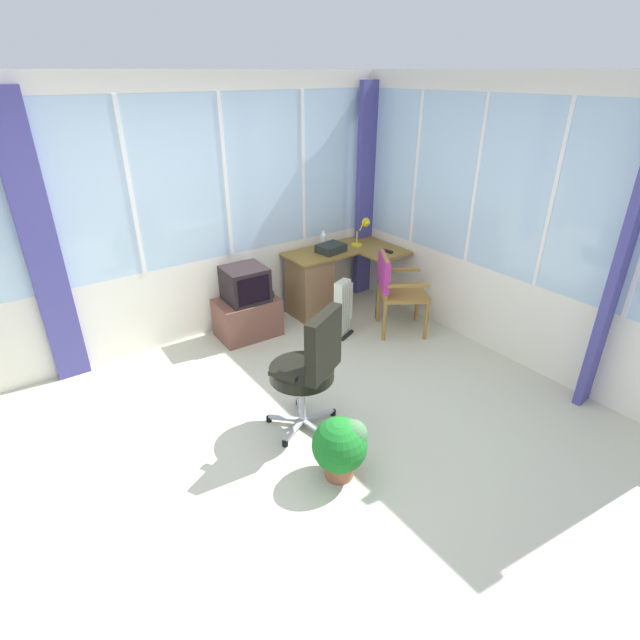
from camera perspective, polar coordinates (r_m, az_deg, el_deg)
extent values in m
cube|color=beige|center=(4.02, -2.47, -13.12)|extent=(5.62, 4.93, 0.06)
cube|color=white|center=(5.32, -14.45, 2.39)|extent=(4.62, 0.06, 0.82)
cube|color=silver|center=(4.96, -16.07, 15.02)|extent=(4.53, 0.06, 1.57)
cube|color=white|center=(4.87, -17.50, 25.07)|extent=(4.62, 0.06, 0.18)
cube|color=white|center=(4.69, -32.28, 11.30)|extent=(0.04, 0.07, 1.57)
cube|color=white|center=(4.83, -21.31, 13.94)|extent=(0.04, 0.07, 1.57)
cube|color=white|center=(5.13, -11.10, 15.92)|extent=(0.04, 0.07, 1.57)
cube|color=white|center=(5.58, -2.13, 17.24)|extent=(0.04, 0.07, 1.57)
cube|color=white|center=(5.22, 19.46, 1.13)|extent=(0.06, 3.93, 0.82)
cube|color=silver|center=(4.85, 21.67, 13.93)|extent=(0.06, 3.85, 1.57)
cube|color=white|center=(4.75, 23.62, 24.14)|extent=(0.06, 3.93, 0.18)
cube|color=white|center=(4.65, 25.68, 12.69)|extent=(0.07, 0.04, 1.57)
cube|color=white|center=(5.07, 17.96, 15.01)|extent=(0.07, 0.04, 1.57)
cube|color=white|center=(5.57, 11.39, 16.74)|extent=(0.07, 0.04, 1.57)
cube|color=#46438C|center=(4.71, -29.70, 7.17)|extent=(0.28, 0.07, 2.47)
cube|color=#46438C|center=(6.04, 5.39, 14.31)|extent=(0.28, 0.10, 2.47)
cube|color=#46438C|center=(4.39, 31.74, 5.41)|extent=(0.28, 0.10, 2.47)
cube|color=olive|center=(5.71, 2.02, 8.20)|extent=(1.27, 0.51, 0.02)
cube|color=olive|center=(5.64, 7.76, 7.72)|extent=(0.51, 0.34, 0.02)
cube|color=brown|center=(5.62, -1.33, 3.88)|extent=(0.40, 0.47, 0.69)
cylinder|color=#4C4C51|center=(5.55, 6.81, 3.43)|extent=(0.04, 0.04, 0.70)
cylinder|color=#4C4C51|center=(5.69, -4.10, 4.17)|extent=(0.04, 0.04, 0.70)
cylinder|color=yellow|center=(5.82, 4.29, 8.73)|extent=(0.13, 0.13, 0.02)
cylinder|color=yellow|center=(5.80, 4.32, 9.52)|extent=(0.02, 0.02, 0.15)
cylinder|color=yellow|center=(5.76, 4.96, 10.95)|extent=(0.04, 0.08, 0.14)
cone|color=yellow|center=(5.76, 5.62, 11.22)|extent=(0.12, 0.12, 0.12)
cube|color=black|center=(5.64, 7.79, 7.97)|extent=(0.07, 0.16, 0.02)
cylinder|color=silver|center=(5.70, 0.41, 9.14)|extent=(0.06, 0.06, 0.16)
cone|color=white|center=(5.66, 0.41, 10.18)|extent=(0.06, 0.06, 0.06)
cube|color=#232A24|center=(5.58, 1.29, 8.37)|extent=(0.33, 0.27, 0.09)
cylinder|color=olive|center=(5.25, 12.26, -0.17)|extent=(0.04, 0.04, 0.42)
cylinder|color=olive|center=(5.63, 11.24, 1.88)|extent=(0.04, 0.04, 0.42)
cylinder|color=olive|center=(5.16, 7.52, -0.26)|extent=(0.04, 0.04, 0.42)
cylinder|color=olive|center=(5.55, 6.81, 1.83)|extent=(0.04, 0.04, 0.42)
cube|color=olive|center=(5.29, 9.65, 3.10)|extent=(0.66, 0.66, 0.04)
cube|color=olive|center=(5.17, 7.44, 5.34)|extent=(0.27, 0.38, 0.41)
cube|color=#AA2E84|center=(5.16, 7.45, 5.56)|extent=(0.30, 0.41, 0.34)
cube|color=olive|center=(5.03, 10.28, 3.95)|extent=(0.38, 0.27, 0.03)
cube|color=olive|center=(5.42, 9.35, 5.78)|extent=(0.38, 0.27, 0.03)
cube|color=#B7B7BF|center=(3.93, -3.04, -12.71)|extent=(0.26, 0.16, 0.02)
cylinder|color=black|center=(3.86, -4.09, -14.14)|extent=(0.05, 0.05, 0.05)
cube|color=#B7B7BF|center=(3.95, -0.61, -12.48)|extent=(0.08, 0.28, 0.02)
cylinder|color=black|center=(3.89, 0.88, -13.66)|extent=(0.05, 0.05, 0.05)
cube|color=#B7B7BF|center=(4.08, -0.23, -11.03)|extent=(0.28, 0.08, 0.02)
cylinder|color=black|center=(4.14, 1.53, -10.72)|extent=(0.05, 0.05, 0.05)
cube|color=#B7B7BF|center=(4.14, -2.29, -10.38)|extent=(0.16, 0.27, 0.02)
cylinder|color=black|center=(4.26, -2.52, -9.49)|extent=(0.05, 0.05, 0.05)
cube|color=#B7B7BF|center=(4.05, -4.02, -11.37)|extent=(0.23, 0.22, 0.02)
cylinder|color=black|center=(4.09, -5.97, -11.39)|extent=(0.05, 0.05, 0.05)
cylinder|color=#B7B7BF|center=(3.90, -2.09, -9.09)|extent=(0.05, 0.05, 0.40)
cylinder|color=black|center=(3.76, -2.15, -6.12)|extent=(0.50, 0.50, 0.09)
cube|color=black|center=(3.53, 0.44, -2.91)|extent=(0.42, 0.28, 0.49)
cube|color=black|center=(3.89, -0.27, -2.58)|extent=(0.15, 0.22, 0.04)
cube|color=black|center=(3.49, -4.34, -6.49)|extent=(0.15, 0.22, 0.04)
cube|color=brown|center=(5.28, -8.44, 0.31)|extent=(0.66, 0.46, 0.42)
cube|color=black|center=(5.12, -8.73, 4.18)|extent=(0.43, 0.42, 0.36)
cube|color=black|center=(4.95, -7.71, 3.43)|extent=(0.34, 0.02, 0.28)
cube|color=#262628|center=(5.23, -7.20, 3.07)|extent=(0.27, 0.23, 0.07)
cube|color=silver|center=(5.10, 2.13, 1.11)|extent=(0.06, 0.10, 0.60)
cube|color=silver|center=(5.13, 2.36, 1.28)|extent=(0.06, 0.10, 0.60)
cube|color=silver|center=(5.16, 2.59, 1.45)|extent=(0.06, 0.10, 0.60)
cube|color=silver|center=(5.20, 2.82, 1.63)|extent=(0.06, 0.10, 0.60)
cube|color=silver|center=(5.23, 3.04, 1.79)|extent=(0.06, 0.10, 0.60)
cube|color=black|center=(5.28, 3.18, -1.80)|extent=(0.22, 0.12, 0.03)
cube|color=black|center=(5.34, 1.87, -1.42)|extent=(0.22, 0.12, 0.03)
cube|color=silver|center=(5.25, 3.26, 2.25)|extent=(0.08, 0.10, 0.42)
cylinder|color=#96563C|center=(3.60, 2.24, -16.83)|extent=(0.20, 0.20, 0.13)
sphere|color=#1A6F23|center=(3.46, 2.30, -14.32)|extent=(0.39, 0.39, 0.39)
sphere|color=#437043|center=(3.42, 3.78, -13.18)|extent=(0.21, 0.21, 0.21)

